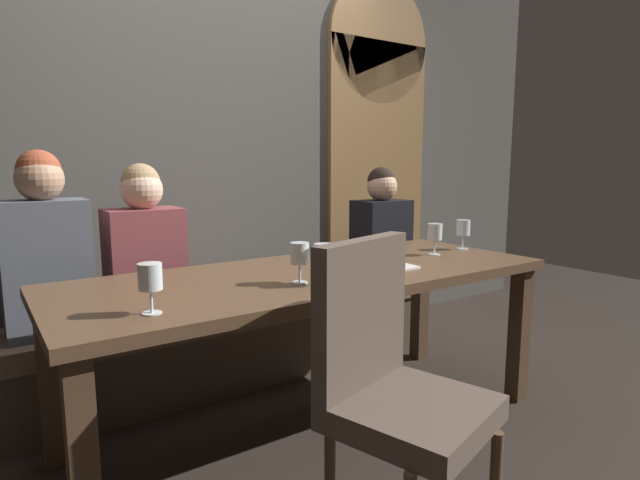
{
  "coord_description": "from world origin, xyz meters",
  "views": [
    {
      "loc": [
        -1.24,
        -1.86,
        1.22
      ],
      "look_at": [
        0.18,
        0.2,
        0.84
      ],
      "focal_mm": 28.97,
      "sensor_mm": 36.0,
      "label": 1
    }
  ],
  "objects_px": {
    "banquette_bench": "(245,338)",
    "wine_glass_center_back": "(150,279)",
    "dining_table": "(313,291)",
    "chair_near_side": "(390,375)",
    "diner_redhead": "(45,248)",
    "dessert_plate": "(392,264)",
    "diner_far_end": "(381,226)",
    "wine_glass_near_right": "(435,233)",
    "wine_glass_far_left": "(463,228)",
    "wine_glass_center_front": "(324,256)",
    "fork_on_table": "(370,271)",
    "diner_bearded": "(144,246)",
    "wine_glass_near_left": "(300,254)"
  },
  "relations": [
    {
      "from": "banquette_bench",
      "to": "wine_glass_center_back",
      "type": "distance_m",
      "value": 1.38
    },
    {
      "from": "dining_table",
      "to": "chair_near_side",
      "type": "relative_size",
      "value": 2.24
    },
    {
      "from": "diner_redhead",
      "to": "dessert_plate",
      "type": "xyz_separation_m",
      "value": [
        1.32,
        -0.82,
        -0.09
      ]
    },
    {
      "from": "diner_far_end",
      "to": "wine_glass_near_right",
      "type": "bearing_deg",
      "value": -110.81
    },
    {
      "from": "wine_glass_center_back",
      "to": "wine_glass_far_left",
      "type": "distance_m",
      "value": 1.81
    },
    {
      "from": "dining_table",
      "to": "chair_near_side",
      "type": "distance_m",
      "value": 0.75
    },
    {
      "from": "wine_glass_center_front",
      "to": "dessert_plate",
      "type": "height_order",
      "value": "wine_glass_center_front"
    },
    {
      "from": "wine_glass_center_back",
      "to": "wine_glass_near_right",
      "type": "xyz_separation_m",
      "value": [
        1.54,
        0.23,
        0.0
      ]
    },
    {
      "from": "diner_redhead",
      "to": "fork_on_table",
      "type": "height_order",
      "value": "diner_redhead"
    },
    {
      "from": "diner_far_end",
      "to": "dessert_plate",
      "type": "height_order",
      "value": "diner_far_end"
    },
    {
      "from": "banquette_bench",
      "to": "fork_on_table",
      "type": "distance_m",
      "value": 1.01
    },
    {
      "from": "diner_bearded",
      "to": "diner_far_end",
      "type": "xyz_separation_m",
      "value": [
        1.57,
        0.04,
        -0.01
      ]
    },
    {
      "from": "diner_bearded",
      "to": "diner_far_end",
      "type": "height_order",
      "value": "diner_bearded"
    },
    {
      "from": "wine_glass_center_back",
      "to": "wine_glass_near_right",
      "type": "bearing_deg",
      "value": 8.62
    },
    {
      "from": "fork_on_table",
      "to": "wine_glass_near_right",
      "type": "bearing_deg",
      "value": 22.83
    },
    {
      "from": "wine_glass_center_back",
      "to": "fork_on_table",
      "type": "xyz_separation_m",
      "value": [
        0.99,
        0.1,
        -0.11
      ]
    },
    {
      "from": "diner_far_end",
      "to": "wine_glass_center_back",
      "type": "distance_m",
      "value": 2.06
    },
    {
      "from": "wine_glass_far_left",
      "to": "fork_on_table",
      "type": "relative_size",
      "value": 0.96
    },
    {
      "from": "diner_redhead",
      "to": "wine_glass_near_left",
      "type": "distance_m",
      "value": 1.16
    },
    {
      "from": "wine_glass_far_left",
      "to": "banquette_bench",
      "type": "bearing_deg",
      "value": 146.17
    },
    {
      "from": "chair_near_side",
      "to": "fork_on_table",
      "type": "relative_size",
      "value": 5.76
    },
    {
      "from": "dining_table",
      "to": "wine_glass_center_front",
      "type": "relative_size",
      "value": 13.41
    },
    {
      "from": "diner_bearded",
      "to": "fork_on_table",
      "type": "xyz_separation_m",
      "value": [
        0.74,
        -0.84,
        -0.07
      ]
    },
    {
      "from": "diner_far_end",
      "to": "dining_table",
      "type": "bearing_deg",
      "value": -144.79
    },
    {
      "from": "wine_glass_near_right",
      "to": "wine_glass_near_left",
      "type": "bearing_deg",
      "value": -171.26
    },
    {
      "from": "wine_glass_near_right",
      "to": "dessert_plate",
      "type": "relative_size",
      "value": 0.86
    },
    {
      "from": "wine_glass_near_left",
      "to": "fork_on_table",
      "type": "relative_size",
      "value": 0.96
    },
    {
      "from": "diner_redhead",
      "to": "wine_glass_center_back",
      "type": "distance_m",
      "value": 0.95
    },
    {
      "from": "diner_redhead",
      "to": "wine_glass_far_left",
      "type": "relative_size",
      "value": 5.03
    },
    {
      "from": "dining_table",
      "to": "banquette_bench",
      "type": "xyz_separation_m",
      "value": [
        0.0,
        0.7,
        -0.42
      ]
    },
    {
      "from": "dining_table",
      "to": "diner_redhead",
      "type": "xyz_separation_m",
      "value": [
        -0.97,
        0.69,
        0.19
      ]
    },
    {
      "from": "banquette_bench",
      "to": "fork_on_table",
      "type": "height_order",
      "value": "fork_on_table"
    },
    {
      "from": "dining_table",
      "to": "wine_glass_center_back",
      "type": "xyz_separation_m",
      "value": [
        -0.78,
        -0.24,
        0.2
      ]
    },
    {
      "from": "dessert_plate",
      "to": "diner_bearded",
      "type": "bearing_deg",
      "value": 137.08
    },
    {
      "from": "banquette_bench",
      "to": "wine_glass_far_left",
      "type": "bearing_deg",
      "value": -33.83
    },
    {
      "from": "fork_on_table",
      "to": "dessert_plate",
      "type": "bearing_deg",
      "value": 15.63
    },
    {
      "from": "banquette_bench",
      "to": "wine_glass_near_left",
      "type": "height_order",
      "value": "wine_glass_near_left"
    },
    {
      "from": "diner_redhead",
      "to": "wine_glass_near_left",
      "type": "height_order",
      "value": "diner_redhead"
    },
    {
      "from": "wine_glass_far_left",
      "to": "wine_glass_center_back",
      "type": "bearing_deg",
      "value": -171.55
    },
    {
      "from": "diner_far_end",
      "to": "fork_on_table",
      "type": "xyz_separation_m",
      "value": [
        -0.83,
        -0.88,
        -0.05
      ]
    },
    {
      "from": "diner_far_end",
      "to": "fork_on_table",
      "type": "bearing_deg",
      "value": -133.44
    },
    {
      "from": "dining_table",
      "to": "diner_redhead",
      "type": "height_order",
      "value": "diner_redhead"
    },
    {
      "from": "wine_glass_center_front",
      "to": "wine_glass_near_left",
      "type": "bearing_deg",
      "value": 128.3
    },
    {
      "from": "wine_glass_near_left",
      "to": "dessert_plate",
      "type": "xyz_separation_m",
      "value": [
        0.51,
        0.02,
        -0.1
      ]
    },
    {
      "from": "wine_glass_far_left",
      "to": "wine_glass_center_front",
      "type": "bearing_deg",
      "value": -167.19
    },
    {
      "from": "dining_table",
      "to": "dessert_plate",
      "type": "distance_m",
      "value": 0.38
    },
    {
      "from": "wine_glass_near_left",
      "to": "diner_redhead",
      "type": "bearing_deg",
      "value": 133.71
    },
    {
      "from": "dining_table",
      "to": "diner_bearded",
      "type": "height_order",
      "value": "diner_bearded"
    },
    {
      "from": "wine_glass_near_left",
      "to": "dessert_plate",
      "type": "relative_size",
      "value": 0.86
    },
    {
      "from": "wine_glass_near_left",
      "to": "chair_near_side",
      "type": "bearing_deg",
      "value": -92.56
    }
  ]
}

